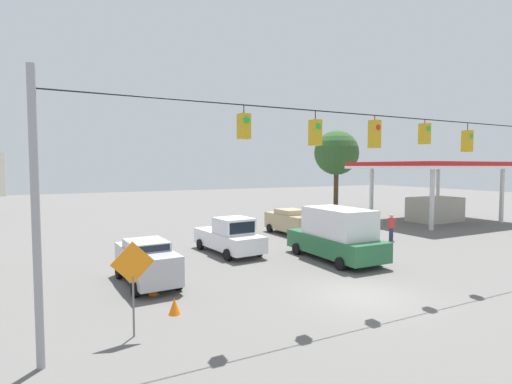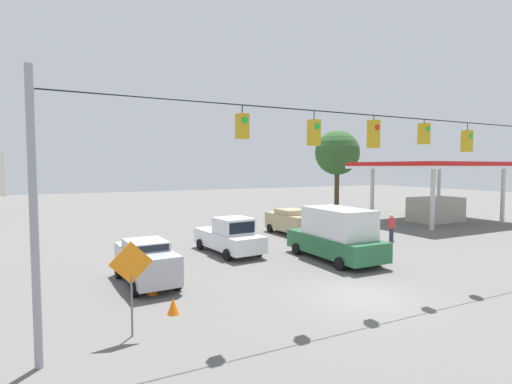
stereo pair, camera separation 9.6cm
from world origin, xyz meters
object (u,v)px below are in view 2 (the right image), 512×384
object	(u,v)px
pickup_truck_white_withflow_mid	(230,237)
pedestrian	(391,227)
box_truck_green_crossing_near	(336,234)
traffic_cone_nearest	(173,306)
work_zone_sign	(131,270)
gas_station	(437,178)
overhead_signal_span	(374,169)
sedan_silver_parked_shoulder	(146,261)
traffic_cone_second	(152,287)
traffic_cone_third	(142,271)
sedan_tan_oncoming_far	(291,221)
tree_horizon_left	(337,153)

from	to	relation	value
pickup_truck_white_withflow_mid	pedestrian	distance (m)	11.40
box_truck_green_crossing_near	traffic_cone_nearest	distance (m)	10.68
work_zone_sign	gas_station	bearing A→B (deg)	-156.61
overhead_signal_span	sedan_silver_parked_shoulder	xyz separation A→B (m)	(7.10, -5.99, -3.95)
pickup_truck_white_withflow_mid	pedestrian	world-z (taller)	pickup_truck_white_withflow_mid
overhead_signal_span	box_truck_green_crossing_near	distance (m)	7.32
sedan_silver_parked_shoulder	gas_station	bearing A→B (deg)	-164.89
traffic_cone_second	traffic_cone_nearest	bearing A→B (deg)	93.42
gas_station	traffic_cone_second	bearing A→B (deg)	17.96
box_truck_green_crossing_near	sedan_silver_parked_shoulder	size ratio (longest dim) A/B	1.33
sedan_silver_parked_shoulder	traffic_cone_third	world-z (taller)	sedan_silver_parked_shoulder
traffic_cone_third	traffic_cone_second	bearing A→B (deg)	86.92
traffic_cone_second	work_zone_sign	world-z (taller)	work_zone_sign
sedan_silver_parked_shoulder	traffic_cone_nearest	size ratio (longest dim) A/B	8.17
pedestrian	sedan_silver_parked_shoulder	bearing A→B (deg)	8.21
sedan_tan_oncoming_far	sedan_silver_parked_shoulder	bearing A→B (deg)	32.41
traffic_cone_third	gas_station	distance (m)	28.60
pedestrian	gas_station	bearing A→B (deg)	-154.96
pickup_truck_white_withflow_mid	pedestrian	size ratio (longest dim) A/B	2.99
overhead_signal_span	traffic_cone_nearest	distance (m)	8.69
overhead_signal_span	pedestrian	distance (m)	13.53
box_truck_green_crossing_near	gas_station	bearing A→B (deg)	-156.34
pickup_truck_white_withflow_mid	work_zone_sign	world-z (taller)	work_zone_sign
traffic_cone_nearest	pedestrian	xyz separation A→B (m)	(-16.86, -6.42, 0.64)
traffic_cone_nearest	traffic_cone_second	xyz separation A→B (m)	(0.15, -2.45, 0.00)
pickup_truck_white_withflow_mid	overhead_signal_span	bearing A→B (deg)	98.73
pickup_truck_white_withflow_mid	traffic_cone_nearest	size ratio (longest dim) A/B	9.70
tree_horizon_left	overhead_signal_span	bearing A→B (deg)	53.29
box_truck_green_crossing_near	tree_horizon_left	size ratio (longest dim) A/B	0.65
sedan_tan_oncoming_far	tree_horizon_left	bearing A→B (deg)	-138.30
traffic_cone_third	work_zone_sign	xyz separation A→B (m)	(1.56, 6.26, 1.71)
sedan_tan_oncoming_far	traffic_cone_nearest	bearing A→B (deg)	43.93
sedan_tan_oncoming_far	overhead_signal_span	bearing A→B (deg)	69.52
sedan_silver_parked_shoulder	work_zone_sign	size ratio (longest dim) A/B	1.61
traffic_cone_second	overhead_signal_span	bearing A→B (deg)	148.28
pickup_truck_white_withflow_mid	traffic_cone_third	bearing A→B (deg)	26.63
pickup_truck_white_withflow_mid	work_zone_sign	size ratio (longest dim) A/B	1.91
traffic_cone_second	gas_station	bearing A→B (deg)	-162.04
work_zone_sign	tree_horizon_left	size ratio (longest dim) A/B	0.30
gas_station	work_zone_sign	distance (m)	31.87
box_truck_green_crossing_near	sedan_silver_parked_shoulder	xyz separation A→B (m)	(9.99, -0.28, -0.40)
traffic_cone_nearest	pedestrian	bearing A→B (deg)	-159.14
overhead_signal_span	work_zone_sign	world-z (taller)	overhead_signal_span
work_zone_sign	traffic_cone_third	bearing A→B (deg)	-103.98
box_truck_green_crossing_near	pickup_truck_white_withflow_mid	xyz separation A→B (m)	(4.40, -4.16, -0.41)
traffic_cone_second	tree_horizon_left	xyz separation A→B (m)	(-27.61, -22.91, 6.37)
sedan_tan_oncoming_far	traffic_cone_nearest	distance (m)	16.96
tree_horizon_left	pickup_truck_white_withflow_mid	bearing A→B (deg)	38.58
sedan_silver_parked_shoulder	traffic_cone_nearest	xyz separation A→B (m)	(-0.04, 3.99, -0.70)
overhead_signal_span	sedan_tan_oncoming_far	world-z (taller)	overhead_signal_span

